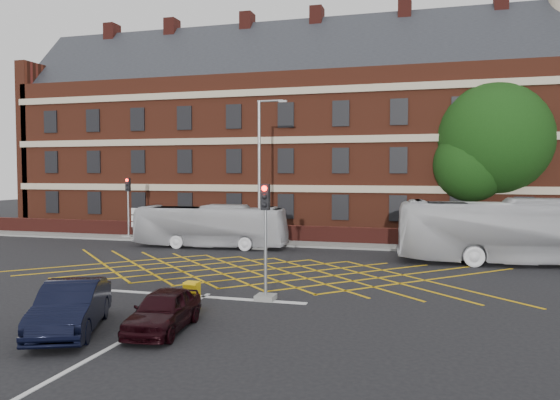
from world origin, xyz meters
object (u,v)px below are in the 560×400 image
(bus_left, at_px, (210,226))
(car_navy, at_px, (71,307))
(deciduous_tree, at_px, (493,147))
(traffic_light_near, at_px, (266,252))
(car_maroon, at_px, (163,310))
(utility_cabinet, at_px, (192,296))
(bus_right, at_px, (518,232))
(street_lamp, at_px, (260,198))
(traffic_light_far, at_px, (128,213))
(direction_signs, at_px, (139,219))

(bus_left, xyz_separation_m, car_navy, (3.06, -17.74, -0.59))
(bus_left, height_order, deciduous_tree, deciduous_tree)
(bus_left, bearing_deg, traffic_light_near, -152.25)
(car_maroon, bearing_deg, traffic_light_near, 62.09)
(car_maroon, relative_size, traffic_light_near, 0.85)
(bus_left, height_order, utility_cabinet, bus_left)
(bus_right, height_order, utility_cabinet, bus_right)
(bus_right, xyz_separation_m, street_lamp, (-14.35, 1.84, 1.44))
(car_navy, bearing_deg, car_maroon, -4.90)
(bus_left, xyz_separation_m, traffic_light_far, (-7.52, 2.93, 0.44))
(bus_right, distance_m, car_maroon, 19.48)
(bus_right, distance_m, traffic_light_far, 25.41)
(deciduous_tree, distance_m, traffic_light_far, 25.61)
(direction_signs, bearing_deg, bus_right, -10.78)
(traffic_light_near, bearing_deg, traffic_light_far, 134.26)
(traffic_light_near, relative_size, traffic_light_far, 1.00)
(bus_right, bearing_deg, traffic_light_far, 74.27)
(bus_left, xyz_separation_m, utility_cabinet, (5.39, -14.39, -0.85))
(car_maroon, bearing_deg, traffic_light_far, 117.27)
(car_maroon, bearing_deg, bus_left, 102.14)
(deciduous_tree, distance_m, direction_signs, 24.99)
(bus_left, distance_m, traffic_light_near, 14.45)
(car_maroon, bearing_deg, direction_signs, 115.62)
(car_navy, bearing_deg, direction_signs, 92.28)
(car_maroon, relative_size, utility_cabinet, 3.78)
(car_navy, xyz_separation_m, deciduous_tree, (14.11, 25.67, 5.63))
(deciduous_tree, xyz_separation_m, direction_signs, (-24.01, -4.78, -4.99))
(direction_signs, bearing_deg, deciduous_tree, 11.27)
(bus_right, height_order, car_navy, bus_right)
(traffic_light_near, xyz_separation_m, traffic_light_far, (-14.94, 15.33, 0.00))
(bus_right, bearing_deg, street_lamp, 76.99)
(car_maroon, distance_m, utility_cabinet, 2.52)
(car_navy, bearing_deg, traffic_light_far, 94.02)
(traffic_light_near, bearing_deg, car_maroon, -111.63)
(car_navy, xyz_separation_m, car_maroon, (2.57, 0.84, -0.12))
(traffic_light_near, distance_m, traffic_light_far, 21.40)
(car_maroon, xyz_separation_m, utility_cabinet, (-0.24, 2.51, -0.14))
(car_maroon, bearing_deg, deciduous_tree, 58.80)
(street_lamp, xyz_separation_m, utility_cabinet, (2.24, -14.74, -2.64))
(traffic_light_far, xyz_separation_m, street_lamp, (10.67, -2.58, 1.35))
(bus_right, height_order, street_lamp, street_lamp)
(street_lamp, height_order, direction_signs, street_lamp)
(bus_right, xyz_separation_m, direction_signs, (-24.34, 4.63, -0.30))
(traffic_light_far, bearing_deg, bus_left, -21.30)
(bus_left, height_order, street_lamp, street_lamp)
(car_navy, height_order, utility_cabinet, car_navy)
(traffic_light_far, xyz_separation_m, direction_signs, (0.68, 0.21, -0.39))
(direction_signs, bearing_deg, bus_left, -24.69)
(bus_right, bearing_deg, traffic_light_near, 131.55)
(street_lamp, bearing_deg, deciduous_tree, 28.40)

